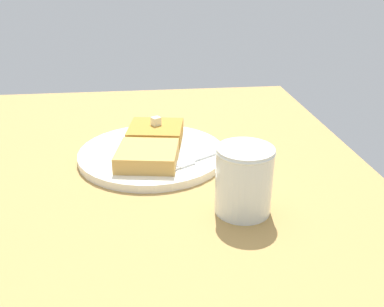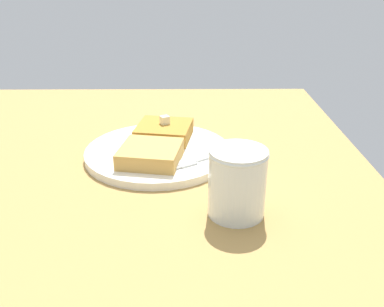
{
  "view_description": "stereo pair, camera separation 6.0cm",
  "coord_description": "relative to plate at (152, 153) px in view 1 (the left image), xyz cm",
  "views": [
    {
      "loc": [
        60.47,
        9.72,
        32.86
      ],
      "look_at": [
        4.26,
        16.28,
        7.07
      ],
      "focal_mm": 40.0,
      "sensor_mm": 36.0,
      "label": 1
    },
    {
      "loc": [
        60.84,
        15.75,
        32.86
      ],
      "look_at": [
        4.26,
        16.28,
        7.07
      ],
      "focal_mm": 40.0,
      "sensor_mm": 36.0,
      "label": 2
    }
  ],
  "objects": [
    {
      "name": "syrup_jar",
      "position": [
        17.93,
        11.27,
        3.62
      ],
      "size": [
        7.54,
        7.54,
        9.01
      ],
      "color": "#572A0B",
      "rests_on": "table_surface"
    },
    {
      "name": "toast_slice_middle",
      "position": [
        4.9,
        -0.82,
        1.8
      ],
      "size": [
        10.21,
        10.48,
        2.49
      ],
      "primitive_type": "cube",
      "rotation": [
        0.0,
        0.0,
        -0.17
      ],
      "color": "tan",
      "rests_on": "plate"
    },
    {
      "name": "fork",
      "position": [
        4.65,
        6.74,
        0.73
      ],
      "size": [
        9.56,
        14.4,
        0.36
      ],
      "color": "silver",
      "rests_on": "plate"
    },
    {
      "name": "table_surface",
      "position": [
        4.7,
        -10.64,
        -2.03
      ],
      "size": [
        90.64,
        90.64,
        2.57
      ],
      "primitive_type": "cube",
      "color": "#A27D43",
      "rests_on": "ground"
    },
    {
      "name": "plate",
      "position": [
        0.0,
        0.0,
        0.0
      ],
      "size": [
        24.34,
        24.34,
        1.29
      ],
      "color": "silver",
      "rests_on": "table_surface"
    },
    {
      "name": "toast_slice_left",
      "position": [
        -4.9,
        0.82,
        1.8
      ],
      "size": [
        10.21,
        10.48,
        2.49
      ],
      "primitive_type": "cube",
      "rotation": [
        0.0,
        0.0,
        -0.17
      ],
      "color": "#AE7A2D",
      "rests_on": "plate"
    },
    {
      "name": "butter_pat_primary",
      "position": [
        -5.35,
        0.96,
        3.75
      ],
      "size": [
        1.82,
        1.88,
        1.43
      ],
      "primitive_type": "cube",
      "rotation": [
        0.0,
        0.0,
        2.09
      ],
      "color": "beige",
      "rests_on": "toast_slice_left"
    }
  ]
}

